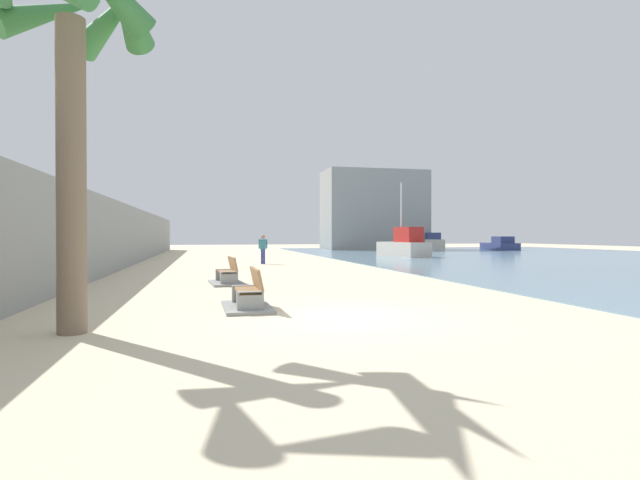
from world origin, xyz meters
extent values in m
plane|color=beige|center=(0.00, 18.00, 0.00)|extent=(120.00, 120.00, 0.00)
cube|color=gray|center=(-7.50, 18.00, 1.71)|extent=(0.80, 64.00, 3.42)
cube|color=#6B8EA3|center=(24.00, 18.00, 0.02)|extent=(36.00, 68.00, 0.04)
cylinder|color=#7A6651|center=(-5.29, -0.56, 2.83)|extent=(0.50, 0.50, 5.65)
cone|color=#387A3D|center=(-4.68, 0.14, 6.06)|extent=(1.96, 1.82, 1.51)
cone|color=#387A3D|center=(-5.79, 0.23, 6.05)|extent=(2.09, 1.62, 1.50)
cube|color=gray|center=(-1.97, 1.01, 0.25)|extent=(0.60, 0.21, 0.50)
cube|color=gray|center=(-2.00, 2.40, 0.25)|extent=(0.60, 0.21, 0.50)
cube|color=#997047|center=(-1.99, 1.71, 0.45)|extent=(0.54, 1.61, 0.06)
cube|color=#997047|center=(-1.76, 1.71, 0.73)|extent=(0.20, 1.60, 0.50)
cube|color=gray|center=(-1.99, 1.71, 0.04)|extent=(1.15, 2.13, 0.08)
cube|color=gray|center=(-2.17, 7.13, 0.25)|extent=(0.62, 0.25, 0.50)
cube|color=gray|center=(-2.30, 8.52, 0.25)|extent=(0.62, 0.25, 0.50)
cube|color=#997047|center=(-2.24, 7.82, 0.45)|extent=(0.65, 1.64, 0.06)
cube|color=#997047|center=(-2.01, 7.84, 0.73)|extent=(0.31, 1.61, 0.50)
cube|color=gray|center=(-2.24, 7.82, 0.04)|extent=(1.29, 2.19, 0.08)
cylinder|color=navy|center=(0.33, 19.61, 0.44)|extent=(0.12, 0.12, 0.87)
cylinder|color=navy|center=(0.46, 19.58, 0.44)|extent=(0.12, 0.12, 0.87)
cube|color=teal|center=(0.39, 19.60, 1.18)|extent=(0.35, 0.23, 0.62)
sphere|color=#936B4C|center=(0.39, 19.60, 1.64)|extent=(0.24, 0.24, 0.24)
cylinder|color=teal|center=(0.18, 19.63, 1.22)|extent=(0.09, 0.09, 0.56)
cylinder|color=teal|center=(0.61, 19.56, 1.22)|extent=(0.09, 0.09, 0.56)
cube|color=beige|center=(22.93, 43.59, 0.63)|extent=(3.32, 5.02, 1.18)
cube|color=navy|center=(22.76, 42.92, 1.62)|extent=(2.03, 2.35, 0.79)
cylinder|color=silver|center=(22.99, 43.81, 4.62)|extent=(0.12, 0.12, 6.80)
cube|color=beige|center=(12.36, 26.70, 0.61)|extent=(2.77, 5.44, 1.14)
cube|color=red|center=(12.49, 25.93, 1.78)|extent=(1.71, 2.48, 1.19)
cylinder|color=silver|center=(12.32, 26.96, 3.57)|extent=(0.12, 0.12, 4.77)
cube|color=navy|center=(29.64, 40.00, 0.44)|extent=(2.81, 5.19, 0.79)
cube|color=navy|center=(29.58, 39.26, 1.20)|extent=(1.85, 2.34, 0.74)
cube|color=gray|center=(16.65, 46.00, 4.68)|extent=(12.00, 6.00, 9.36)
camera|label=1|loc=(-2.93, -10.18, 1.78)|focal=27.71mm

